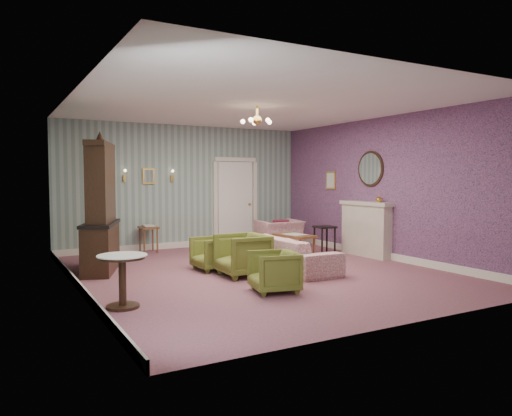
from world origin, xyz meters
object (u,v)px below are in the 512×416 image
olive_chair_c (213,252)px  coffee_table (295,245)px  wingback_chair (279,229)px  fireplace (366,229)px  dresser (100,204)px  sofa_chintz (292,248)px  pedestal_table (122,281)px  side_table_black (325,240)px  olive_chair_b (243,253)px  olive_chair_a (274,270)px

olive_chair_c → coffee_table: olive_chair_c is taller
wingback_chair → fireplace: bearing=119.0°
olive_chair_c → dresser: size_ratio=0.28×
olive_chair_c → wingback_chair: bearing=122.7°
sofa_chintz → olive_chair_c: bearing=62.1°
fireplace → coffee_table: size_ratio=1.55×
pedestal_table → side_table_black: bearing=25.4°
coffee_table → sofa_chintz: bearing=-125.2°
pedestal_table → fireplace: bearing=16.7°
fireplace → coffee_table: fireplace is taller
olive_chair_b → pedestal_table: (-2.26, -1.05, -0.05)m
olive_chair_a → dresser: size_ratio=0.27×
side_table_black → coffee_table: bearing=175.8°
olive_chair_c → fireplace: (3.47, -0.14, 0.25)m
olive_chair_b → side_table_black: bearing=116.7°
wingback_chair → coffee_table: (-0.39, -1.27, -0.20)m
fireplace → pedestal_table: size_ratio=2.04×
wingback_chair → olive_chair_b: bearing=53.2°
wingback_chair → fireplace: (0.90, -2.03, 0.15)m
fireplace → side_table_black: (-0.55, 0.70, -0.28)m
olive_chair_a → pedestal_table: bearing=-83.0°
olive_chair_c → pedestal_table: size_ratio=0.97×
olive_chair_c → fireplace: bearing=84.1°
sofa_chintz → coffee_table: size_ratio=2.27×
coffee_table → fireplace: bearing=-30.4°
wingback_chair → coffee_table: bearing=77.8°
olive_chair_b → coffee_table: 2.39m
olive_chair_c → olive_chair_b: bearing=13.0°
sofa_chintz → wingback_chair: bearing=-26.3°
olive_chair_a → dresser: dresser is taller
dresser → olive_chair_a: bearing=-35.9°
olive_chair_b → side_table_black: 3.00m
olive_chair_b → coffee_table: olive_chair_b is taller
wingback_chair → dresser: size_ratio=0.41×
olive_chair_c → side_table_black: size_ratio=1.09×
sofa_chintz → pedestal_table: bearing=109.3°
side_table_black → olive_chair_b: bearing=-154.3°
olive_chair_b → olive_chair_a: bearing=-5.3°
sofa_chintz → pedestal_table: sofa_chintz is taller
olive_chair_a → olive_chair_b: 1.26m
olive_chair_b → side_table_black: size_ratio=1.30×
wingback_chair → side_table_black: 1.38m
dresser → coffee_table: bearing=17.7°
coffee_table → side_table_black: (0.75, -0.05, 0.07)m
olive_chair_a → fireplace: fireplace is taller
fireplace → side_table_black: size_ratio=2.31×
dresser → side_table_black: dresser is taller
coffee_table → pedestal_table: bearing=-150.2°
olive_chair_a → coffee_table: size_ratio=0.73×
olive_chair_b → olive_chair_c: bearing=-162.4°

